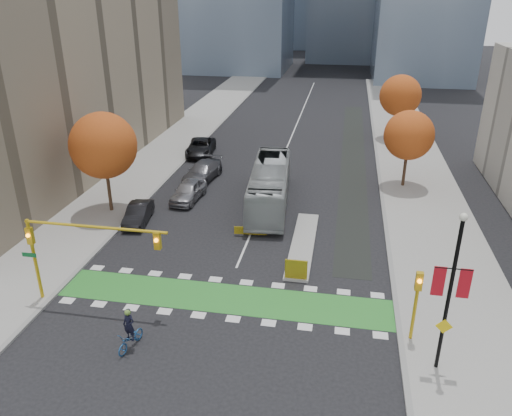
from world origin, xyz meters
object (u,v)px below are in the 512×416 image
at_px(parked_car_d, 201,147).
at_px(parked_car_b, 138,214).
at_px(hazard_board, 296,269).
at_px(tree_west, 103,146).
at_px(parked_car_c, 203,171).
at_px(traffic_signal_east, 417,296).
at_px(cyclist, 130,335).
at_px(tree_east_near, 409,135).
at_px(banner_lamppost, 450,288).
at_px(tree_east_far, 400,96).
at_px(parked_car_a, 188,191).
at_px(bus, 270,185).
at_px(traffic_signal_west, 73,242).

bearing_deg(parked_car_d, parked_car_b, -97.60).
bearing_deg(hazard_board, parked_car_d, 118.64).
bearing_deg(parked_car_b, tree_west, 145.12).
height_order(tree_west, parked_car_d, tree_west).
distance_m(tree_west, parked_car_c, 11.10).
relative_size(traffic_signal_east, cyclist, 1.78).
bearing_deg(parked_car_c, hazard_board, -49.03).
distance_m(tree_east_near, banner_lamppost, 24.51).
xyz_separation_m(traffic_signal_east, cyclist, (-14.09, -3.14, -1.96)).
height_order(tree_west, tree_east_far, tree_west).
bearing_deg(parked_car_b, parked_car_d, 82.24).
relative_size(tree_east_far, parked_car_a, 1.53).
bearing_deg(banner_lamppost, bus, 121.06).
xyz_separation_m(cyclist, parked_car_d, (-5.41, 31.66, 0.07)).
bearing_deg(cyclist, parked_car_d, 112.66).
distance_m(parked_car_a, parked_car_c, 5.00).
height_order(traffic_signal_east, parked_car_b, traffic_signal_east).
relative_size(banner_lamppost, parked_car_a, 1.66).
xyz_separation_m(cyclist, parked_car_a, (-2.91, 19.11, 0.08)).
xyz_separation_m(tree_west, tree_east_far, (24.50, 26.00, -0.38)).
height_order(tree_west, banner_lamppost, banner_lamppost).
height_order(parked_car_b, parked_car_c, parked_car_c).
bearing_deg(bus, banner_lamppost, -63.69).
height_order(parked_car_a, parked_car_c, parked_car_a).
xyz_separation_m(cyclist, bus, (4.13, 19.33, 0.98)).
bearing_deg(parked_car_b, bus, 20.91).
bearing_deg(tree_east_near, parked_car_b, -151.22).
distance_m(bus, parked_car_d, 15.62).
height_order(parked_car_a, parked_car_d, parked_car_a).
bearing_deg(parked_car_a, tree_east_far, 53.79).
bearing_deg(parked_car_c, parked_car_a, -80.58).
xyz_separation_m(tree_east_far, parked_car_a, (-19.00, -22.54, -4.39)).
height_order(hazard_board, tree_west, tree_west).
distance_m(tree_east_near, cyclist, 30.29).
height_order(tree_west, traffic_signal_west, tree_west).
xyz_separation_m(traffic_signal_west, parked_car_b, (-1.07, 10.97, -3.30)).
distance_m(tree_east_near, bus, 13.45).
distance_m(tree_east_near, parked_car_d, 22.21).
bearing_deg(tree_east_far, tree_west, -133.30).
bearing_deg(traffic_signal_east, parked_car_d, 124.37).
distance_m(traffic_signal_west, parked_car_d, 28.72).
bearing_deg(parked_car_a, bus, 5.71).
xyz_separation_m(tree_east_far, parked_car_b, (-21.50, -27.54, -4.51)).
xyz_separation_m(traffic_signal_east, parked_car_a, (-17.00, 15.97, -1.88)).
distance_m(hazard_board, tree_east_near, 19.93).
distance_m(tree_east_far, parked_car_b, 35.23).
bearing_deg(parked_car_b, banner_lamppost, -40.08).
xyz_separation_m(tree_east_near, parked_car_b, (-21.00, -11.54, -4.13)).
bearing_deg(traffic_signal_east, banner_lamppost, -63.39).
distance_m(tree_east_near, parked_car_a, 20.03).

